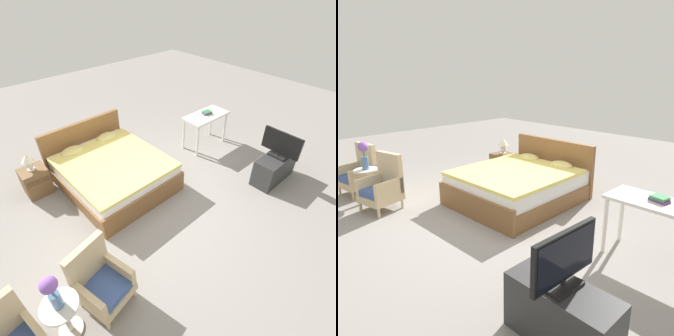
{
  "view_description": "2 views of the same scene",
  "coord_description": "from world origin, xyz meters",
  "views": [
    {
      "loc": [
        -2.03,
        -2.62,
        3.33
      ],
      "look_at": [
        0.33,
        -0.04,
        0.67
      ],
      "focal_mm": 28.0,
      "sensor_mm": 36.0,
      "label": 1
    },
    {
      "loc": [
        3.5,
        -2.9,
        2.2
      ],
      "look_at": [
        0.22,
        0.27,
        0.84
      ],
      "focal_mm": 35.0,
      "sensor_mm": 36.0,
      "label": 2
    }
  ],
  "objects": [
    {
      "name": "flower_vase",
      "position": [
        -1.99,
        -0.92,
        0.88
      ],
      "size": [
        0.17,
        0.17,
        0.48
      ],
      "color": "#4C709E",
      "rests_on": "side_table"
    },
    {
      "name": "tv_stand",
      "position": [
        2.21,
        -1.02,
        0.27
      ],
      "size": [
        0.96,
        0.4,
        0.54
      ],
      "color": "#2D2D2D",
      "rests_on": "ground_plane"
    },
    {
      "name": "vanity_desk",
      "position": [
        2.18,
        0.74,
        0.65
      ],
      "size": [
        1.04,
        0.52,
        0.77
      ],
      "color": "silver",
      "rests_on": "ground_plane"
    },
    {
      "name": "side_table",
      "position": [
        -1.99,
        -0.92,
        0.37
      ],
      "size": [
        0.4,
        0.4,
        0.59
      ],
      "color": "beige",
      "rests_on": "ground_plane"
    },
    {
      "name": "armchair_by_window_right",
      "position": [
        -1.5,
        -0.86,
        0.37
      ],
      "size": [
        0.65,
        0.65,
        0.92
      ],
      "color": "#CCB284",
      "rests_on": "ground_plane"
    },
    {
      "name": "table_lamp",
      "position": [
        -1.35,
        1.69,
        0.74
      ],
      "size": [
        0.22,
        0.22,
        0.33
      ],
      "color": "silver",
      "rests_on": "nightstand"
    },
    {
      "name": "nightstand",
      "position": [
        -1.35,
        1.69,
        0.26
      ],
      "size": [
        0.44,
        0.41,
        0.52
      ],
      "color": "brown",
      "rests_on": "ground_plane"
    },
    {
      "name": "bed",
      "position": [
        -0.19,
        0.99,
        0.3
      ],
      "size": [
        1.77,
        2.09,
        0.96
      ],
      "color": "brown",
      "rests_on": "ground_plane"
    },
    {
      "name": "ground_plane",
      "position": [
        0.0,
        0.0,
        0.0
      ],
      "size": [
        16.0,
        16.0,
        0.0
      ],
      "primitive_type": "plane",
      "color": "gray"
    },
    {
      "name": "book_stack",
      "position": [
        2.22,
        0.76,
        0.8
      ],
      "size": [
        0.24,
        0.18,
        0.06
      ],
      "color": "#66387A",
      "rests_on": "vanity_desk"
    },
    {
      "name": "tv_flatscreen",
      "position": [
        2.22,
        -1.02,
        0.79
      ],
      "size": [
        0.21,
        0.73,
        0.5
      ],
      "color": "black",
      "rests_on": "tv_stand"
    },
    {
      "name": "armchair_by_window_left",
      "position": [
        -2.5,
        -0.86,
        0.37
      ],
      "size": [
        0.62,
        0.62,
        0.92
      ],
      "color": "#CCB284",
      "rests_on": "ground_plane"
    }
  ]
}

